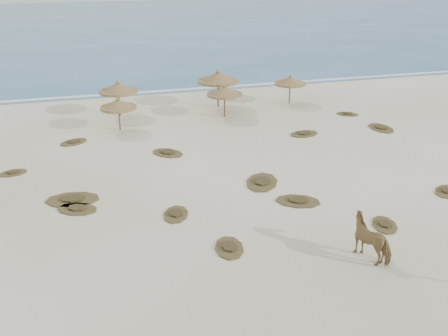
{
  "coord_description": "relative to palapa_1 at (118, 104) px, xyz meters",
  "views": [
    {
      "loc": [
        -8.09,
        -18.8,
        11.57
      ],
      "look_at": [
        -1.47,
        5.0,
        0.96
      ],
      "focal_mm": 40.0,
      "sensor_mm": 36.0,
      "label": 1
    }
  ],
  "objects": [
    {
      "name": "scrub_13",
      "position": [
        2.49,
        -5.45,
        -1.84
      ],
      "size": [
        2.52,
        2.57,
        0.16
      ],
      "rotation": [
        0.0,
        0.0,
        2.32
      ],
      "color": "brown",
      "rests_on": "ground"
    },
    {
      "name": "palapa_2",
      "position": [
        0.3,
        3.61,
        0.27
      ],
      "size": [
        3.79,
        3.79,
        2.78
      ],
      "rotation": [
        0.0,
        0.0,
        0.34
      ],
      "color": "#4F3A29",
      "rests_on": "ground"
    },
    {
      "name": "scrub_0",
      "position": [
        -3.06,
        -11.72,
        -1.84
      ],
      "size": [
        2.42,
        2.1,
        0.16
      ],
      "rotation": [
        0.0,
        0.0,
        2.68
      ],
      "color": "brown",
      "rests_on": "ground"
    },
    {
      "name": "palapa_4",
      "position": [
        8.28,
        3.85,
        0.52
      ],
      "size": [
        3.7,
        3.7,
        3.11
      ],
      "rotation": [
        0.0,
        0.0,
        -0.12
      ],
      "color": "#4F3A29",
      "rests_on": "ground"
    },
    {
      "name": "scrub_7",
      "position": [
        12.3,
        -4.38,
        -1.84
      ],
      "size": [
        2.41,
        1.83,
        0.16
      ],
      "rotation": [
        0.0,
        0.0,
        0.22
      ],
      "color": "brown",
      "rests_on": "ground"
    },
    {
      "name": "scrub_12",
      "position": [
        10.66,
        -17.16,
        -1.84
      ],
      "size": [
        1.65,
        2.02,
        0.16
      ],
      "rotation": [
        0.0,
        0.0,
        1.23
      ],
      "color": "brown",
      "rests_on": "ground"
    },
    {
      "name": "scrub_6",
      "position": [
        -3.22,
        -1.81,
        -1.84
      ],
      "size": [
        2.28,
        2.07,
        0.16
      ],
      "rotation": [
        0.0,
        0.0,
        0.56
      ],
      "color": "brown",
      "rests_on": "ground"
    },
    {
      "name": "scrub_5",
      "position": [
        18.17,
        -4.71,
        -1.84
      ],
      "size": [
        1.63,
        2.43,
        0.16
      ],
      "rotation": [
        0.0,
        0.0,
        1.61
      ],
      "color": "brown",
      "rests_on": "ground"
    },
    {
      "name": "scrub_3",
      "position": [
        6.76,
        -11.18,
        -1.84
      ],
      "size": [
        2.75,
        3.13,
        0.16
      ],
      "rotation": [
        0.0,
        0.0,
        1.08
      ],
      "color": "brown",
      "rests_on": "ground"
    },
    {
      "name": "scrub_11",
      "position": [
        3.17,
        -17.11,
        -1.84
      ],
      "size": [
        1.53,
        2.08,
        0.16
      ],
      "rotation": [
        0.0,
        0.0,
        1.41
      ],
      "color": "brown",
      "rests_on": "ground"
    },
    {
      "name": "scrub_9",
      "position": [
        7.76,
        -13.84,
        -1.84
      ],
      "size": [
        2.72,
        2.34,
        0.16
      ],
      "rotation": [
        0.0,
        0.0,
        2.7
      ],
      "color": "brown",
      "rests_on": "ground"
    },
    {
      "name": "scrub_2",
      "position": [
        1.52,
        -13.56,
        -1.84
      ],
      "size": [
        1.71,
        2.12,
        0.16
      ],
      "rotation": [
        0.0,
        0.0,
        1.25
      ],
      "color": "brown",
      "rests_on": "ground"
    },
    {
      "name": "ground",
      "position": [
        6.17,
        -15.8,
        -1.89
      ],
      "size": [
        160.0,
        160.0,
        0.0
      ],
      "primitive_type": "plane",
      "color": "#F3E5C7",
      "rests_on": "ground"
    },
    {
      "name": "scrub_1",
      "position": [
        -3.29,
        -10.58,
        -1.84
      ],
      "size": [
        2.98,
        2.17,
        0.16
      ],
      "rotation": [
        0.0,
        0.0,
        2.99
      ],
      "color": "brown",
      "rests_on": "ground"
    },
    {
      "name": "palapa_3",
      "position": [
        8.06,
        1.1,
        0.1
      ],
      "size": [
        3.4,
        3.4,
        2.57
      ],
      "rotation": [
        0.0,
        0.0,
        0.28
      ],
      "color": "#4F3A29",
      "rests_on": "ground"
    },
    {
      "name": "palapa_1",
      "position": [
        0.0,
        0.0,
        0.0
      ],
      "size": [
        3.45,
        3.45,
        2.43
      ],
      "rotation": [
        0.0,
        0.0,
        0.43
      ],
      "color": "#4F3A29",
      "rests_on": "ground"
    },
    {
      "name": "palapa_5",
      "position": [
        14.32,
        3.24,
        0.02
      ],
      "size": [
        2.75,
        2.75,
        2.46
      ],
      "rotation": [
        0.0,
        0.0,
        0.05
      ],
      "color": "#4F3A29",
      "rests_on": "ground"
    },
    {
      "name": "ocean",
      "position": [
        6.17,
        59.2,
        -1.88
      ],
      "size": [
        200.0,
        100.0,
        0.01
      ],
      "primitive_type": "cube",
      "color": "#295D7B",
      "rests_on": "ground"
    },
    {
      "name": "scrub_4",
      "position": [
        15.82,
        -14.93,
        -1.84
      ],
      "size": [
        2.24,
        2.13,
        0.16
      ],
      "rotation": [
        0.0,
        0.0,
        0.67
      ],
      "color": "brown",
      "rests_on": "ground"
    },
    {
      "name": "scrub_10",
      "position": [
        17.5,
        -0.97,
        -1.84
      ],
      "size": [
        2.03,
        1.84,
        0.16
      ],
      "rotation": [
        0.0,
        0.0,
        2.58
      ],
      "color": "brown",
      "rests_on": "ground"
    },
    {
      "name": "scrub_8",
      "position": [
        -6.58,
        -6.16,
        -1.84
      ],
      "size": [
        1.78,
        1.38,
        0.16
      ],
      "rotation": [
        0.0,
        0.0,
        0.24
      ],
      "color": "brown",
      "rests_on": "ground"
    },
    {
      "name": "horse",
      "position": [
        8.65,
        -19.3,
        -1.0
      ],
      "size": [
        1.71,
        2.3,
        1.77
      ],
      "primitive_type": "imported",
      "rotation": [
        0.0,
        0.0,
        3.55
      ],
      "color": "#9C7B47",
      "rests_on": "ground"
    },
    {
      "name": "foam_line",
      "position": [
        6.17,
        10.2,
        -1.88
      ],
      "size": [
        70.0,
        0.6,
        0.01
      ],
      "primitive_type": "cube",
      "color": "silver",
      "rests_on": "ground"
    }
  ]
}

